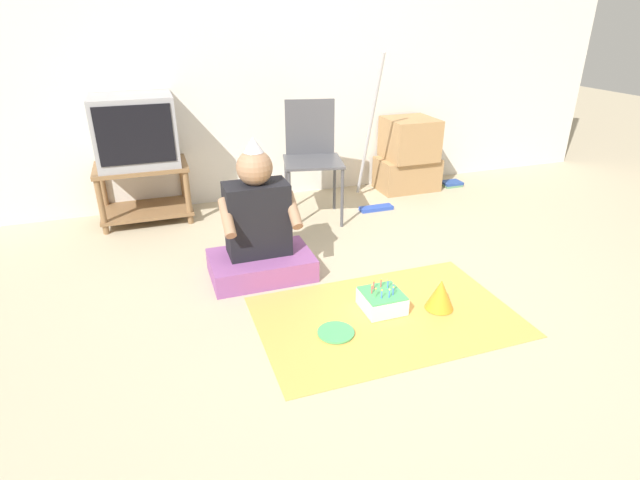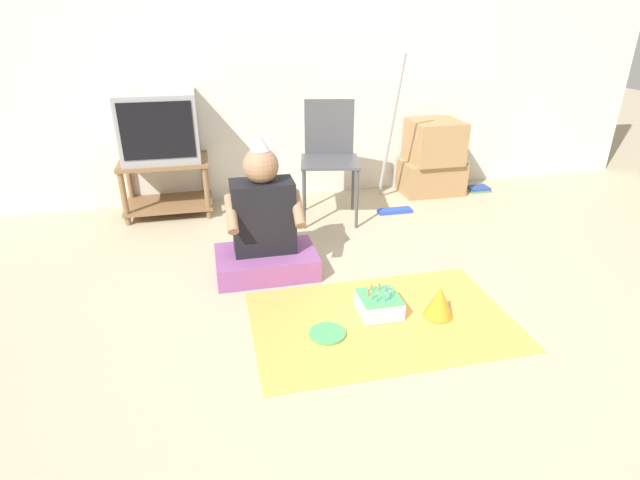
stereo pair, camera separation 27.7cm
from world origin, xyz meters
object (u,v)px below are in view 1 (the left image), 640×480
(tv, at_px, (135,131))
(cardboard_box_stack, at_px, (408,155))
(book_pile, at_px, (451,184))
(birthday_cake, at_px, (382,301))
(paper_plate, at_px, (336,332))
(folding_chair, at_px, (312,151))
(person_seated, at_px, (259,232))
(party_hat_blue, at_px, (440,294))
(dust_mop, at_px, (372,164))

(tv, bearing_deg, cardboard_box_stack, -0.44)
(book_pile, height_order, birthday_cake, birthday_cake)
(paper_plate, bearing_deg, folding_chair, 75.78)
(tv, bearing_deg, book_pile, -1.72)
(folding_chair, bearing_deg, book_pile, 9.79)
(person_seated, bearing_deg, folding_chair, 53.54)
(paper_plate, bearing_deg, tv, 113.71)
(folding_chair, distance_m, party_hat_blue, 1.64)
(party_hat_blue, bearing_deg, dust_mop, 78.88)
(birthday_cake, bearing_deg, folding_chair, 86.73)
(folding_chair, distance_m, paper_plate, 1.73)
(dust_mop, xyz_separation_m, book_pile, (0.94, 0.22, -0.34))
(cardboard_box_stack, xyz_separation_m, paper_plate, (-1.43, -1.92, -0.31))
(dust_mop, height_order, person_seated, dust_mop)
(dust_mop, distance_m, person_seated, 1.45)
(tv, height_order, paper_plate, tv)
(dust_mop, bearing_deg, cardboard_box_stack, 30.34)
(birthday_cake, height_order, paper_plate, birthday_cake)
(book_pile, relative_size, birthday_cake, 0.82)
(book_pile, bearing_deg, folding_chair, -170.21)
(book_pile, relative_size, paper_plate, 0.94)
(dust_mop, xyz_separation_m, person_seated, (-1.16, -0.87, -0.08))
(folding_chair, bearing_deg, party_hat_blue, -81.96)
(cardboard_box_stack, bearing_deg, paper_plate, -126.70)
(book_pile, bearing_deg, birthday_cake, -132.09)
(cardboard_box_stack, distance_m, birthday_cake, 2.12)
(tv, xyz_separation_m, party_hat_blue, (1.48, -1.90, -0.61))
(tv, distance_m, book_pile, 2.82)
(birthday_cake, xyz_separation_m, party_hat_blue, (0.31, -0.10, 0.03))
(dust_mop, relative_size, paper_plate, 6.49)
(dust_mop, height_order, party_hat_blue, dust_mop)
(birthday_cake, bearing_deg, dust_mop, 67.56)
(tv, xyz_separation_m, folding_chair, (1.26, -0.34, -0.18))
(tv, distance_m, cardboard_box_stack, 2.32)
(tv, xyz_separation_m, person_seated, (0.64, -1.18, -0.42))
(dust_mop, distance_m, birthday_cake, 1.65)
(cardboard_box_stack, distance_m, party_hat_blue, 2.06)
(book_pile, distance_m, party_hat_blue, 2.21)
(birthday_cake, height_order, party_hat_blue, party_hat_blue)
(dust_mop, distance_m, book_pile, 1.02)
(person_seated, distance_m, party_hat_blue, 1.13)
(cardboard_box_stack, xyz_separation_m, party_hat_blue, (-0.80, -1.89, -0.23))
(folding_chair, xyz_separation_m, paper_plate, (-0.41, -1.60, -0.52))
(book_pile, relative_size, person_seated, 0.21)
(tv, distance_m, person_seated, 1.40)
(tv, xyz_separation_m, paper_plate, (0.85, -1.94, -0.69))
(person_seated, xyz_separation_m, party_hat_blue, (0.84, -0.73, -0.19))
(cardboard_box_stack, height_order, dust_mop, dust_mop)
(folding_chair, distance_m, book_pile, 1.58)
(cardboard_box_stack, bearing_deg, book_pile, -8.16)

